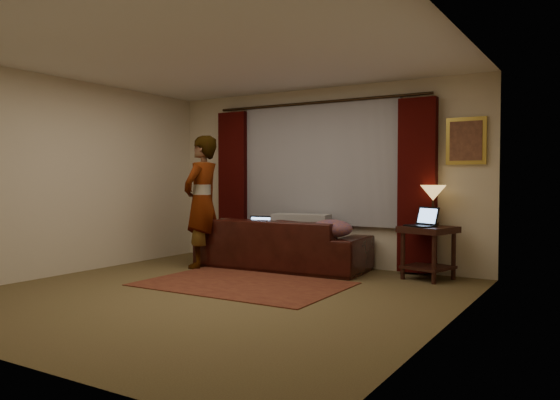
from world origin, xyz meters
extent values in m
cube|color=brown|center=(0.00, 0.00, -0.01)|extent=(5.00, 5.00, 0.01)
cube|color=silver|center=(0.00, 0.00, 2.60)|extent=(5.00, 5.00, 0.02)
cube|color=beige|center=(0.00, 2.50, 1.30)|extent=(5.00, 0.02, 2.60)
cube|color=beige|center=(-2.50, 0.00, 1.30)|extent=(0.02, 5.00, 2.60)
cube|color=beige|center=(2.50, 0.00, 1.30)|extent=(0.02, 5.00, 2.60)
cube|color=#93949B|center=(0.00, 2.44, 1.50)|extent=(2.50, 0.05, 1.80)
cube|color=#320604|center=(-1.50, 2.39, 1.18)|extent=(0.50, 0.14, 2.30)
cube|color=#320604|center=(1.50, 2.39, 1.18)|extent=(0.50, 0.14, 2.30)
cylinder|color=black|center=(0.00, 2.39, 2.38)|extent=(0.04, 0.04, 3.40)
cube|color=gold|center=(2.10, 2.47, 1.75)|extent=(0.50, 0.04, 0.60)
imported|color=black|center=(-0.29, 1.88, 0.49)|extent=(2.48, 1.19, 0.98)
cube|color=#9D9B96|center=(-0.11, 2.12, 0.98)|extent=(0.86, 0.45, 0.10)
ellipsoid|color=brown|center=(0.57, 1.74, 0.61)|extent=(0.63, 0.53, 0.24)
cube|color=maroon|center=(-0.07, 0.62, 0.01)|extent=(2.40, 1.60, 0.01)
cube|color=black|center=(1.73, 2.11, 0.33)|extent=(0.72, 0.72, 0.67)
imported|color=#9D9B96|center=(-1.31, 1.37, 0.94)|extent=(0.59, 0.59, 1.88)
camera|label=1|loc=(3.69, -4.70, 1.26)|focal=35.00mm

